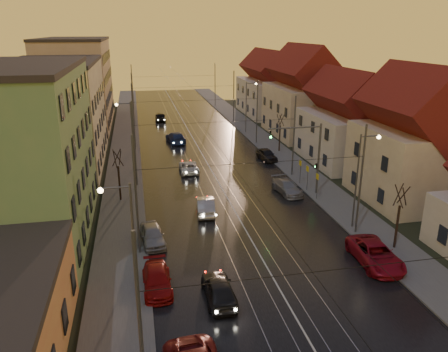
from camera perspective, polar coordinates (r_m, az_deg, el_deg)
ground at (r=26.95m, az=9.01°, el=-17.32°), size 160.00×160.00×0.00m
road at (r=62.83m, az=-3.61°, el=4.12°), size 16.00×120.00×0.04m
sidewalk_left at (r=62.30m, az=-12.77°, el=3.62°), size 4.00×120.00×0.15m
sidewalk_right at (r=64.89m, az=5.19°, el=4.60°), size 4.00×120.00×0.15m
tram_rail_0 at (r=62.57m, az=-5.61°, el=4.04°), size 0.06×120.00×0.03m
tram_rail_1 at (r=62.73m, az=-4.31°, el=4.11°), size 0.06×120.00×0.03m
tram_rail_2 at (r=62.93m, az=-2.91°, el=4.19°), size 0.06×120.00×0.03m
tram_rail_3 at (r=63.15m, az=-1.63°, el=4.26°), size 0.06×120.00×0.03m
apartment_left_1 at (r=36.68m, az=-25.72°, el=2.20°), size 10.00×18.00×13.00m
apartment_left_2 at (r=55.91m, az=-21.03°, el=7.39°), size 10.00×20.00×12.00m
apartment_left_3 at (r=79.31m, az=-18.51°, el=11.38°), size 10.00×24.00×14.00m
house_right_1 at (r=44.57m, az=23.45°, el=3.75°), size 8.67×10.20×10.80m
house_right_2 at (r=55.59m, az=15.87°, el=6.43°), size 9.18×12.24×9.20m
house_right_3 at (r=68.84m, az=10.30°, el=10.05°), size 9.18×14.28×11.50m
house_right_4 at (r=85.77m, az=5.82°, el=11.39°), size 9.18×16.32×10.00m
catenary_pole_l_0 at (r=18.16m, az=-10.81°, el=-19.90°), size 0.16×0.16×9.00m
catenary_pole_l_1 at (r=31.36m, az=-11.40°, el=-2.72°), size 0.16×0.16×9.00m
catenary_pole_r_1 at (r=35.59m, az=17.43°, el=-0.63°), size 0.16×0.16×9.00m
catenary_pole_l_2 at (r=45.68m, az=-11.63°, el=4.03°), size 0.16×0.16×9.00m
catenary_pole_r_2 at (r=48.68m, az=9.10°, el=5.07°), size 0.16×0.16×9.00m
catenary_pole_l_3 at (r=60.33m, az=-11.74°, el=7.53°), size 0.16×0.16×9.00m
catenary_pole_r_3 at (r=62.64m, az=4.33°, el=8.26°), size 0.16×0.16×9.00m
catenary_pole_l_4 at (r=75.12m, az=-11.81°, el=9.65°), size 0.16×0.16×9.00m
catenary_pole_r_4 at (r=76.98m, az=1.28°, el=10.24°), size 0.16×0.16×9.00m
catenary_pole_l_5 at (r=92.96m, az=-11.87°, el=11.31°), size 0.16×0.16×9.00m
catenary_pole_r_5 at (r=94.47m, az=-1.18°, el=11.80°), size 0.16×0.16×9.00m
street_lamp_0 at (r=24.79m, az=-12.44°, el=-7.76°), size 1.75×0.32×8.00m
street_lamp_1 at (r=36.53m, az=17.45°, el=0.50°), size 1.75×0.32×8.00m
street_lamp_2 at (r=51.44m, az=-12.27°, el=6.05°), size 1.75×0.32×8.00m
street_lamp_3 at (r=69.36m, az=3.17°, el=9.61°), size 1.75×0.32×8.00m
traffic_light_mast at (r=43.04m, az=11.10°, el=3.30°), size 5.30×0.32×7.20m
bare_tree_0 at (r=42.44m, az=-13.56°, el=-0.07°), size 1.09×1.09×5.11m
bare_tree_1 at (r=34.72m, az=21.78°, el=-5.18°), size 1.09×1.09×5.11m
bare_tree_2 at (r=58.90m, az=7.30°, el=5.49°), size 1.09×1.09×5.11m
driving_car_0 at (r=27.37m, az=-0.67°, el=-14.55°), size 1.76×4.35×1.48m
driving_car_1 at (r=39.18m, az=-2.42°, el=-3.90°), size 1.97×4.49×1.44m
driving_car_2 at (r=50.56m, az=-4.63°, el=1.19°), size 2.14×4.49×1.24m
driving_car_3 at (r=64.05m, az=-6.33°, el=5.04°), size 2.85×5.67×1.58m
driving_car_4 at (r=79.86m, az=-8.32°, el=7.65°), size 2.01×4.61×1.55m
parked_left_2 at (r=28.75m, az=-8.74°, el=-13.27°), size 1.83×4.38×1.27m
parked_left_3 at (r=34.27m, az=-9.35°, el=-7.61°), size 2.09×4.31×1.42m
parked_right_0 at (r=32.84m, az=19.15°, el=-9.61°), size 2.80×5.54×1.50m
parked_right_1 at (r=44.33m, az=8.23°, el=-1.41°), size 2.38×4.80×1.34m
parked_right_2 at (r=55.33m, az=5.59°, el=2.80°), size 2.07×4.30×1.42m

